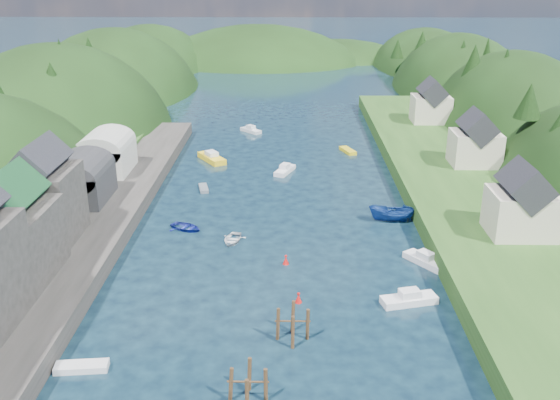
{
  "coord_description": "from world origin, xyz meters",
  "views": [
    {
      "loc": [
        1.23,
        -42.85,
        31.04
      ],
      "look_at": [
        0.0,
        28.0,
        4.0
      ],
      "focal_mm": 40.0,
      "sensor_mm": 36.0,
      "label": 1
    }
  ],
  "objects_px": {
    "piling_cluster_far": "(293,327)",
    "piling_cluster_near": "(248,388)",
    "channel_buoy_far": "(286,260)",
    "channel_buoy_near": "(298,298)"
  },
  "relations": [
    {
      "from": "piling_cluster_near",
      "to": "piling_cluster_far",
      "type": "bearing_deg",
      "value": 67.93
    },
    {
      "from": "piling_cluster_far",
      "to": "channel_buoy_far",
      "type": "xyz_separation_m",
      "value": [
        -0.73,
        14.63,
        -0.77
      ]
    },
    {
      "from": "piling_cluster_far",
      "to": "channel_buoy_far",
      "type": "distance_m",
      "value": 14.67
    },
    {
      "from": "piling_cluster_far",
      "to": "channel_buoy_far",
      "type": "relative_size",
      "value": 3.31
    },
    {
      "from": "channel_buoy_near",
      "to": "channel_buoy_far",
      "type": "xyz_separation_m",
      "value": [
        -1.3,
        8.28,
        0.0
      ]
    },
    {
      "from": "piling_cluster_far",
      "to": "piling_cluster_near",
      "type": "bearing_deg",
      "value": -112.07
    },
    {
      "from": "channel_buoy_near",
      "to": "piling_cluster_near",
      "type": "bearing_deg",
      "value": -105.06
    },
    {
      "from": "piling_cluster_near",
      "to": "channel_buoy_near",
      "type": "xyz_separation_m",
      "value": [
        3.94,
        14.64,
        -0.67
      ]
    },
    {
      "from": "channel_buoy_near",
      "to": "channel_buoy_far",
      "type": "bearing_deg",
      "value": 98.95
    },
    {
      "from": "piling_cluster_far",
      "to": "channel_buoy_near",
      "type": "distance_m",
      "value": 6.42
    }
  ]
}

